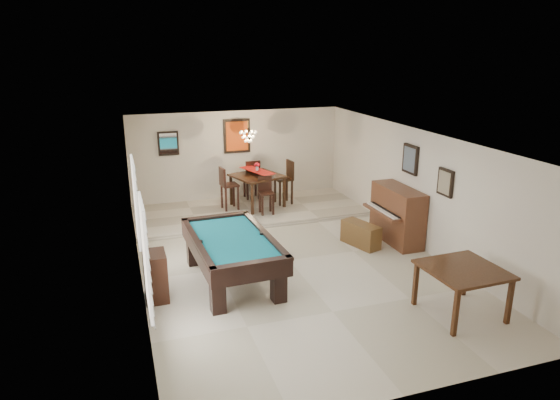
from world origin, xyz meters
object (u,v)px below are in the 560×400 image
dining_chair_north (251,179)px  pool_table (232,260)px  flower_vase (257,167)px  dining_chair_south (266,196)px  square_table (461,291)px  dining_chair_east (283,182)px  upright_piano (391,215)px  dining_table (257,188)px  piano_bench (361,234)px  chandelier (248,132)px  dining_chair_west (230,188)px  apothecary_chest (156,276)px

dining_chair_north → pool_table: bearing=70.0°
pool_table → flower_vase: size_ratio=11.85×
dining_chair_north → dining_chair_south: bearing=89.0°
square_table → dining_chair_east: dining_chair_east is taller
upright_piano → dining_table: size_ratio=1.28×
pool_table → flower_vase: bearing=65.5°
piano_bench → chandelier: (-1.80, 2.93, 1.94)m
dining_table → dining_chair_north: (0.05, 0.78, 0.07)m
square_table → dining_chair_south: dining_chair_south is taller
piano_bench → square_table: bearing=-86.7°
upright_piano → dining_chair_east: dining_chair_east is taller
dining_table → piano_bench: bearing=-64.7°
square_table → dining_chair_north: 7.39m
dining_table → dining_chair_west: bearing=-177.8°
dining_chair_north → dining_chair_east: 1.05m
apothecary_chest → dining_chair_south: size_ratio=0.90×
dining_chair_east → pool_table: bearing=-34.7°
dining_table → apothecary_chest: bearing=-125.6°
upright_piano → dining_chair_west: 4.38m
pool_table → dining_chair_south: dining_chair_south is taller
dining_chair_south → upright_piano: bearing=-45.1°
flower_vase → chandelier: bearing=-138.7°
dining_chair_north → dining_chair_west: dining_chair_west is taller
pool_table → flower_vase: 4.43m
dining_chair_north → dining_chair_east: size_ratio=0.94×
square_table → piano_bench: (-0.19, 3.23, -0.15)m
chandelier → square_table: bearing=-72.1°
dining_chair_west → dining_chair_east: (1.52, 0.03, 0.03)m
flower_vase → square_table: bearing=-75.2°
pool_table → dining_chair_north: 5.11m
upright_piano → dining_chair_west: bearing=133.7°
flower_vase → dining_chair_south: size_ratio=0.23×
square_table → piano_bench: square_table is taller
apothecary_chest → flower_vase: size_ratio=3.92×
dining_chair_north → dining_chair_west: bearing=43.9°
dining_chair_south → dining_chair_east: (0.71, 0.71, 0.12)m
upright_piano → dining_chair_east: (-1.51, 3.20, 0.08)m
pool_table → upright_piano: 3.99m
square_table → chandelier: bearing=107.9°
dining_table → dining_chair_north: 0.79m
dining_chair_east → chandelier: 1.83m
piano_bench → dining_chair_south: dining_chair_south is taller
pool_table → chandelier: 4.38m
dining_chair_west → dining_table: bearing=-94.7°
dining_table → dining_chair_east: dining_chair_east is taller
dining_table → chandelier: chandelier is taller
upright_piano → dining_chair_south: bearing=131.7°
dining_chair_west → piano_bench: bearing=-151.1°
apothecary_chest → dining_chair_east: dining_chair_east is taller
upright_piano → piano_bench: 0.84m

